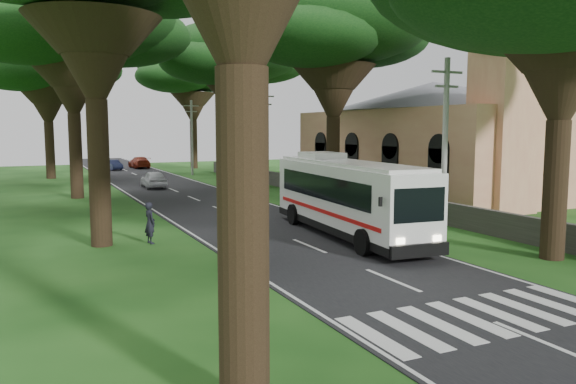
% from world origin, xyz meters
% --- Properties ---
extents(ground, '(140.00, 140.00, 0.00)m').
position_xyz_m(ground, '(0.00, 0.00, 0.00)').
color(ground, '#174212').
rests_on(ground, ground).
extents(road, '(8.00, 120.00, 0.04)m').
position_xyz_m(road, '(0.00, 25.00, 0.01)').
color(road, black).
rests_on(road, ground).
extents(crosswalk, '(8.00, 3.00, 0.01)m').
position_xyz_m(crosswalk, '(0.00, -2.00, 0.00)').
color(crosswalk, silver).
rests_on(crosswalk, ground).
extents(property_wall, '(0.35, 50.00, 1.20)m').
position_xyz_m(property_wall, '(9.00, 24.00, 0.60)').
color(property_wall, '#383533').
rests_on(property_wall, ground).
extents(church, '(14.00, 24.00, 11.60)m').
position_xyz_m(church, '(17.86, 21.55, 4.91)').
color(church, tan).
rests_on(church, ground).
extents(pole_near, '(1.60, 0.24, 8.00)m').
position_xyz_m(pole_near, '(5.50, 6.00, 4.18)').
color(pole_near, gray).
rests_on(pole_near, ground).
extents(pole_mid, '(1.60, 0.24, 8.00)m').
position_xyz_m(pole_mid, '(5.50, 26.00, 4.18)').
color(pole_mid, gray).
rests_on(pole_mid, ground).
extents(pole_far, '(1.60, 0.24, 8.00)m').
position_xyz_m(pole_far, '(5.50, 46.00, 4.18)').
color(pole_far, gray).
rests_on(pole_far, ground).
extents(tree_l_midb, '(14.77, 14.77, 15.65)m').
position_xyz_m(tree_l_midb, '(-7.50, 30.00, 12.38)').
color(tree_l_midb, black).
rests_on(tree_l_midb, ground).
extents(tree_l_far, '(12.49, 12.49, 14.17)m').
position_xyz_m(tree_l_far, '(-8.50, 48.00, 11.32)').
color(tree_l_far, black).
rests_on(tree_l_far, ground).
extents(tree_r_mida, '(12.76, 12.76, 14.54)m').
position_xyz_m(tree_r_mida, '(8.00, 20.00, 11.64)').
color(tree_r_mida, black).
rests_on(tree_r_mida, ground).
extents(tree_r_midb, '(13.51, 13.51, 14.96)m').
position_xyz_m(tree_r_midb, '(7.50, 38.00, 11.93)').
color(tree_r_midb, black).
rests_on(tree_r_midb, ground).
extents(tree_r_far, '(13.26, 13.26, 15.16)m').
position_xyz_m(tree_r_far, '(8.50, 56.00, 12.16)').
color(tree_r_far, black).
rests_on(tree_r_far, ground).
extents(coach_bus, '(3.54, 12.07, 3.51)m').
position_xyz_m(coach_bus, '(2.70, 9.42, 1.89)').
color(coach_bus, silver).
rests_on(coach_bus, ground).
extents(distant_car_a, '(1.77, 4.26, 1.44)m').
position_xyz_m(distant_car_a, '(-1.04, 34.61, 0.75)').
color(distant_car_a, silver).
rests_on(distant_car_a, road).
extents(distant_car_b, '(1.83, 3.78, 1.19)m').
position_xyz_m(distant_car_b, '(-1.16, 57.12, 0.63)').
color(distant_car_b, navy).
rests_on(distant_car_b, road).
extents(distant_car_c, '(2.19, 5.00, 1.43)m').
position_xyz_m(distant_car_c, '(2.26, 59.02, 0.74)').
color(distant_car_c, maroon).
rests_on(distant_car_c, road).
extents(pedestrian, '(0.57, 0.75, 1.84)m').
position_xyz_m(pedestrian, '(-6.01, 11.55, 0.92)').
color(pedestrian, black).
rests_on(pedestrian, ground).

